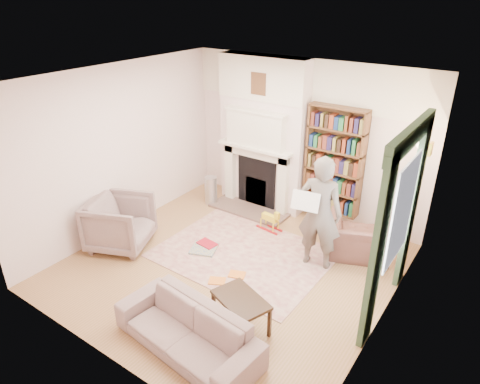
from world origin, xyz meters
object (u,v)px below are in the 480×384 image
Objects in this scene: bookcase at (334,161)px; sofa at (187,330)px; armchair_left at (120,223)px; rocking_horse at (270,220)px; armchair_reading at (360,238)px; paraffin_heater at (211,190)px; man_reading at (320,213)px; coffee_table at (241,313)px.

bookcase is 1.00× the size of sofa.
armchair_left is at bearing -132.43° from bookcase.
rocking_horse is at bearing -129.65° from bookcase.
armchair_reading is at bearing 78.78° from sofa.
paraffin_heater is (-3.04, 0.09, -0.04)m from armchair_reading.
man_reading is at bearing 84.68° from sofa.
coffee_table is (-0.62, -2.37, -0.09)m from armchair_reading.
coffee_table is 3.46m from paraffin_heater.
rocking_horse is (-0.63, 2.87, -0.07)m from sofa.
bookcase reaches higher than armchair_left.
coffee_table is 2.43m from rocking_horse.
rocking_horse is (-0.94, 2.24, -0.03)m from coffee_table.
armchair_reading is at bearing 12.22° from rocking_horse.
paraffin_heater is at bearing 130.15° from sofa.
sofa is 2.94m from rocking_horse.
paraffin_heater is at bearing 178.21° from rocking_horse.
armchair_left is (-3.28, -1.94, 0.11)m from armchair_reading.
paraffin_heater is at bearing -24.59° from man_reading.
coffee_table is at bearing -85.89° from bookcase.
sofa reaches higher than rocking_horse.
sofa is 2.63× the size of coffee_table.
man_reading is (0.39, -1.33, -0.29)m from bookcase.
bookcase is 1.05× the size of man_reading.
man_reading is at bearing -73.70° from bookcase.
rocking_horse is (-1.56, -0.14, -0.11)m from armchair_reading.
coffee_table is at bearing -45.57° from paraffin_heater.
paraffin_heater is (0.24, 2.03, -0.15)m from armchair_left.
paraffin_heater reaches higher than sofa.
armchair_left is 0.50× the size of sofa.
rocking_horse is (-1.11, 0.46, -0.68)m from man_reading.
armchair_left is at bearing 15.75° from man_reading.
armchair_reading is 2.11× the size of rocking_horse.
paraffin_heater is (-2.20, -0.64, -0.90)m from bookcase.
bookcase reaches higher than coffee_table.
armchair_left reaches higher than sofa.
armchair_reading is 0.54× the size of man_reading.
rocking_horse is at bearing 108.35° from sofa.
armchair_reading is at bearing -82.91° from armchair_left.
man_reading is at bearing 105.01° from coffee_table.
coffee_table is 1.55× the size of rocking_horse.
coffee_table is (0.31, 0.63, -0.04)m from sofa.
sofa is 0.71m from coffee_table.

